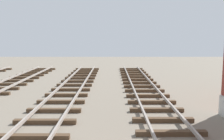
{
  "coord_description": "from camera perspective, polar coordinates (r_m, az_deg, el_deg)",
  "views": [
    {
      "loc": [
        -0.76,
        -3.87,
        3.39
      ],
      "look_at": [
        -0.83,
        9.91,
        1.55
      ],
      "focal_mm": 38.05,
      "sensor_mm": 36.0,
      "label": 1
    }
  ],
  "objects": []
}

